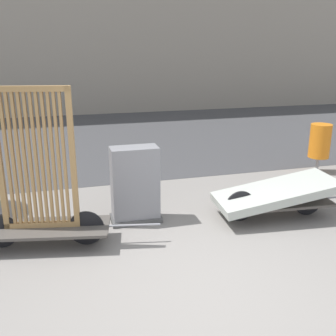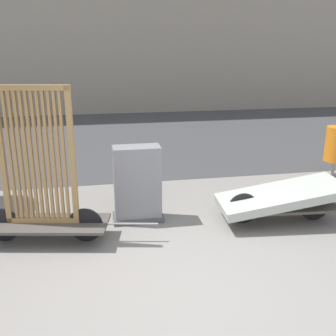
% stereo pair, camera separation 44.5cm
% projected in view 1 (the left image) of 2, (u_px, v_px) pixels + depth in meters
% --- Properties ---
extents(ground_plane, '(60.00, 60.00, 0.00)m').
position_uv_depth(ground_plane, '(204.00, 290.00, 4.38)').
color(ground_plane, gray).
extents(road_strip, '(56.00, 8.61, 0.01)m').
position_uv_depth(road_strip, '(110.00, 137.00, 11.80)').
color(road_strip, '#424244').
rests_on(road_strip, ground_plane).
extents(bike_cart_with_bedframe, '(2.48, 0.97, 2.14)m').
position_uv_depth(bike_cart_with_bedframe, '(40.00, 195.00, 5.14)').
color(bike_cart_with_bedframe, '#4C4742').
rests_on(bike_cart_with_bedframe, ground_plane).
extents(bike_cart_with_mattress, '(2.54, 0.99, 0.64)m').
position_uv_depth(bike_cart_with_mattress, '(276.00, 195.00, 6.12)').
color(bike_cart_with_mattress, '#4C4742').
rests_on(bike_cart_with_mattress, ground_plane).
extents(utility_cabinet, '(0.77, 0.42, 1.18)m').
position_uv_depth(utility_cabinet, '(135.00, 188.00, 5.96)').
color(utility_cabinet, '#4C4C4C').
rests_on(utility_cabinet, ground_plane).
extents(trash_bin, '(0.43, 0.43, 1.05)m').
position_uv_depth(trash_bin, '(320.00, 141.00, 8.28)').
color(trash_bin, gray).
rests_on(trash_bin, ground_plane).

